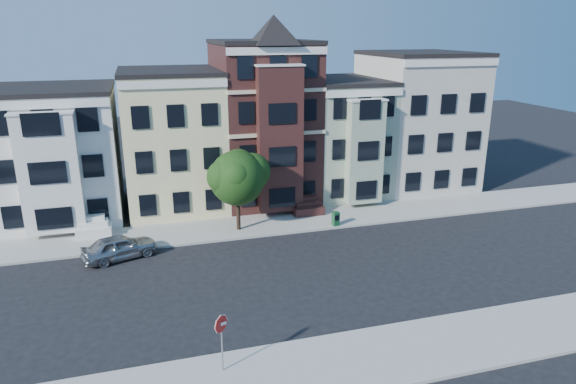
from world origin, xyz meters
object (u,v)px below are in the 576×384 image
object	(u,v)px
stop_sign	(222,339)
street_tree	(237,182)
newspaper_box	(336,219)
parked_car	(120,247)
fire_hydrant	(118,242)

from	to	relation	value
stop_sign	street_tree	bearing A→B (deg)	57.85
street_tree	stop_sign	bearing A→B (deg)	-103.40
newspaper_box	parked_car	bearing A→B (deg)	174.19
parked_car	fire_hydrant	bearing A→B (deg)	-11.45
stop_sign	newspaper_box	bearing A→B (deg)	34.60
parked_car	newspaper_box	size ratio (longest dim) A/B	4.41
fire_hydrant	newspaper_box	bearing A→B (deg)	-1.53
street_tree	newspaper_box	distance (m)	7.23
street_tree	newspaper_box	size ratio (longest dim) A/B	6.86
parked_car	stop_sign	size ratio (longest dim) A/B	1.54
street_tree	parked_car	bearing A→B (deg)	-163.33
fire_hydrant	parked_car	bearing A→B (deg)	-83.19
parked_car	stop_sign	bearing A→B (deg)	-179.90
street_tree	parked_car	distance (m)	8.39
newspaper_box	fire_hydrant	xyz separation A→B (m)	(-14.30, 0.38, -0.19)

